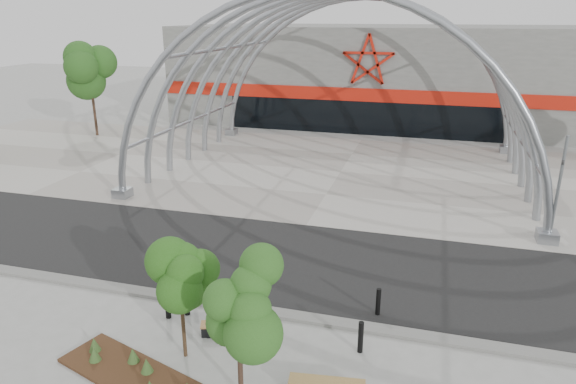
{
  "coord_description": "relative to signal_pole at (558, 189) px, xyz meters",
  "views": [
    {
      "loc": [
        5.01,
        -13.59,
        8.97
      ],
      "look_at": [
        0.0,
        4.0,
        2.6
      ],
      "focal_mm": 32.0,
      "sensor_mm": 36.0,
      "label": 1
    }
  ],
  "objects": [
    {
      "name": "street_tree_0",
      "position": [
        -11.07,
        -10.81,
        -0.04
      ],
      "size": [
        1.43,
        1.43,
        3.26
      ],
      "color": "#322212",
      "rests_on": "ground"
    },
    {
      "name": "bollard_0",
      "position": [
        -12.44,
        -9.23,
        -1.85
      ],
      "size": [
        0.17,
        0.17,
        1.07
      ],
      "primitive_type": "cylinder",
      "color": "black",
      "rests_on": "ground"
    },
    {
      "name": "bollard_1",
      "position": [
        -11.96,
        -8.9,
        -1.83
      ],
      "size": [
        0.18,
        0.18,
        1.1
      ],
      "primitive_type": "cylinder",
      "color": "black",
      "rests_on": "ground"
    },
    {
      "name": "road",
      "position": [
        -10.08,
        -4.42,
        -2.37
      ],
      "size": [
        140.0,
        7.0,
        0.02
      ],
      "primitive_type": "cube",
      "color": "black",
      "rests_on": "ground"
    },
    {
      "name": "bollard_4",
      "position": [
        -6.44,
        -9.31,
        -1.9
      ],
      "size": [
        0.15,
        0.15,
        0.96
      ],
      "primitive_type": "cylinder",
      "color": "black",
      "rests_on": "ground"
    },
    {
      "name": "ground",
      "position": [
        -10.08,
        -7.92,
        -2.38
      ],
      "size": [
        140.0,
        140.0,
        0.0
      ],
      "primitive_type": "plane",
      "color": "gray",
      "rests_on": "ground"
    },
    {
      "name": "bench_0",
      "position": [
        -10.23,
        -9.5,
        -2.2
      ],
      "size": [
        1.81,
        0.96,
        0.37
      ],
      "color": "black",
      "rests_on": "ground"
    },
    {
      "name": "arena_building",
      "position": [
        -10.08,
        25.53,
        1.61
      ],
      "size": [
        34.0,
        15.24,
        8.0
      ],
      "color": "slate",
      "rests_on": "ground"
    },
    {
      "name": "signal_pole",
      "position": [
        0.0,
        0.0,
        0.0
      ],
      "size": [
        0.28,
        0.64,
        4.55
      ],
      "color": "slate",
      "rests_on": "ground"
    },
    {
      "name": "planting_bed",
      "position": [
        -11.9,
        -11.99,
        -2.26
      ],
      "size": [
        4.92,
        2.8,
        0.5
      ],
      "color": "#301D12",
      "rests_on": "ground"
    },
    {
      "name": "bg_tree_0",
      "position": [
        -30.08,
        12.08,
        2.26
      ],
      "size": [
        3.0,
        3.0,
        6.45
      ],
      "color": "#301F16",
      "rests_on": "ground"
    },
    {
      "name": "street_tree_1",
      "position": [
        -9.05,
        -11.8,
        0.37
      ],
      "size": [
        1.62,
        1.62,
        3.83
      ],
      "color": "black",
      "rests_on": "ground"
    },
    {
      "name": "bollard_3",
      "position": [
        -6.19,
        -7.29,
        -1.92
      ],
      "size": [
        0.15,
        0.15,
        0.92
      ],
      "primitive_type": "cylinder",
      "color": "black",
      "rests_on": "ground"
    },
    {
      "name": "vault_canopy",
      "position": [
        -10.08,
        7.58,
        -2.36
      ],
      "size": [
        20.8,
        15.8,
        20.36
      ],
      "color": "#8F949A",
      "rests_on": "ground"
    },
    {
      "name": "bollard_2",
      "position": [
        -11.98,
        -8.35,
        -1.94
      ],
      "size": [
        0.14,
        0.14,
        0.88
      ],
      "primitive_type": "cylinder",
      "color": "black",
      "rests_on": "ground"
    },
    {
      "name": "kerb",
      "position": [
        -10.08,
        -8.17,
        -2.32
      ],
      "size": [
        60.0,
        0.5,
        0.12
      ],
      "primitive_type": "cube",
      "color": "slate",
      "rests_on": "ground"
    },
    {
      "name": "forecourt",
      "position": [
        -10.08,
        7.58,
        -2.36
      ],
      "size": [
        60.0,
        17.0,
        0.04
      ],
      "primitive_type": "cube",
      "color": "#9C958C",
      "rests_on": "ground"
    }
  ]
}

